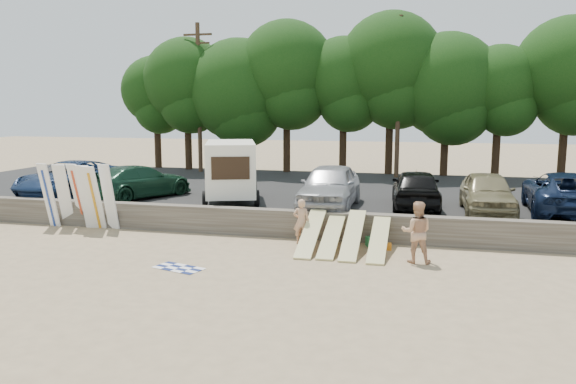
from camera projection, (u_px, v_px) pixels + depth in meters
name	position (u px, v px, depth m)	size (l,w,h in m)	color
ground	(303.00, 261.00, 17.38)	(120.00, 120.00, 0.00)	tan
seawall	(320.00, 225.00, 20.18)	(44.00, 0.50, 1.00)	#6B6356
parking_lot	(348.00, 197.00, 27.40)	(44.00, 14.50, 0.70)	#282828
treeline	(359.00, 79.00, 33.23)	(32.24, 6.66, 9.53)	#382616
utility_poles	(399.00, 94.00, 31.44)	(25.80, 0.26, 9.00)	#473321
box_trailer	(231.00, 168.00, 23.87)	(3.24, 4.42, 2.54)	white
car_0	(70.00, 178.00, 25.73)	(2.56, 5.54, 1.54)	navy
car_1	(139.00, 181.00, 24.89)	(2.04, 5.02, 1.46)	#123322
car_2	(330.00, 186.00, 22.35)	(2.08, 5.16, 1.76)	#A5A6AA
car_3	(416.00, 188.00, 22.50)	(1.85, 4.60, 1.57)	black
car_4	(487.00, 193.00, 21.38)	(1.83, 4.56, 1.55)	#807652
car_5	(565.00, 193.00, 21.10)	(2.65, 5.76, 1.60)	#0E1933
surfboard_upright_0	(49.00, 195.00, 21.99)	(0.50, 0.06, 2.60)	white
surfboard_upright_1	(64.00, 196.00, 22.02)	(0.50, 0.06, 2.60)	white
surfboard_upright_2	(78.00, 196.00, 21.97)	(0.50, 0.06, 2.60)	white
surfboard_upright_3	(87.00, 197.00, 21.60)	(0.50, 0.06, 2.60)	white
surfboard_upright_4	(94.00, 198.00, 21.51)	(0.50, 0.06, 2.60)	white
surfboard_upright_5	(109.00, 197.00, 21.55)	(0.50, 0.06, 2.60)	white
surfboard_low_0	(311.00, 233.00, 18.71)	(0.56, 3.00, 0.07)	#D2C984
surfboard_low_1	(332.00, 235.00, 18.63)	(0.56, 3.00, 0.07)	#D2C984
surfboard_low_2	(353.00, 235.00, 18.36)	(0.56, 3.00, 0.07)	#D2C984
surfboard_low_3	(379.00, 239.00, 18.14)	(0.56, 3.00, 0.07)	#D2C984
beachgoer_a	(301.00, 221.00, 19.39)	(0.58, 0.38, 1.58)	tan
beachgoer_b	(417.00, 232.00, 17.05)	(0.92, 0.72, 1.90)	tan
cooler	(372.00, 241.00, 19.18)	(0.38, 0.30, 0.32)	#227E42
gear_bag	(387.00, 247.00, 18.68)	(0.30, 0.25, 0.22)	orange
beach_towel	(179.00, 268.00, 16.57)	(1.50, 1.50, 0.00)	white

